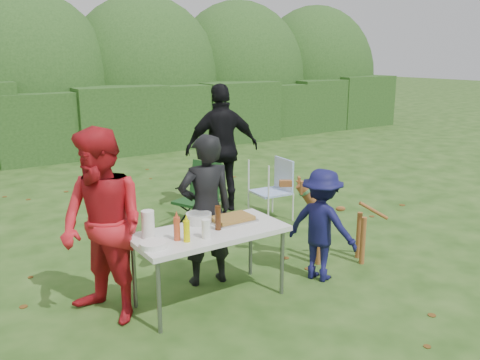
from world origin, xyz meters
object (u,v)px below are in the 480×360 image
dog (340,221)px  paper_towel_roll (148,224)px  mustard_bottle (187,231)px  beer_bottle (218,218)px  camping_chair (196,197)px  person_cook (206,210)px  person_black_puffy (222,148)px  folding_table (210,235)px  lawn_chair (271,189)px  ketchup_bottle (177,229)px  person_red_jacket (103,227)px  child (322,225)px

dog → paper_towel_roll: paper_towel_roll is taller
mustard_bottle → beer_bottle: (0.40, 0.11, 0.02)m
dog → camping_chair: 2.08m
person_cook → person_black_puffy: 2.60m
folding_table → person_black_puffy: bearing=55.9°
lawn_chair → ketchup_bottle: size_ratio=4.11×
person_cook → camping_chair: 1.71m
person_red_jacket → person_black_puffy: size_ratio=0.91×
ketchup_bottle → paper_towel_roll: size_ratio=0.85×
ketchup_bottle → mustard_bottle: bearing=-55.6°
dog → person_cook: bearing=18.8°
mustard_bottle → dog: bearing=4.4°
folding_table → mustard_bottle: mustard_bottle is taller
person_red_jacket → paper_towel_roll: (0.39, -0.10, -0.02)m
child → lawn_chair: child is taller
dog → ketchup_bottle: size_ratio=4.70×
lawn_chair → mustard_bottle: mustard_bottle is taller
dog → beer_bottle: size_ratio=4.31×
camping_chair → lawn_chair: camping_chair is taller
beer_bottle → paper_towel_roll: bearing=165.1°
camping_chair → ketchup_bottle: bearing=34.6°
child → lawn_chair: 2.09m
person_cook → paper_towel_roll: (-0.75, -0.24, 0.06)m
folding_table → child: bearing=-9.7°
folding_table → person_black_puffy: person_black_puffy is taller
lawn_chair → mustard_bottle: bearing=43.0°
lawn_chair → paper_towel_roll: size_ratio=3.48×
folding_table → camping_chair: size_ratio=1.59×
person_red_jacket → lawn_chair: size_ratio=1.98×
person_black_puffy → dog: bearing=105.5°
dog → lawn_chair: dog is taller
beer_bottle → paper_towel_roll: (-0.65, 0.17, 0.01)m
person_black_puffy → dog: (0.07, -2.48, -0.49)m
person_black_puffy → paper_towel_roll: person_black_puffy is taller
dog → beer_bottle: dog is taller
person_cook → person_black_puffy: bearing=-115.4°
folding_table → mustard_bottle: bearing=-155.5°
person_cook → mustard_bottle: size_ratio=8.08×
folding_table → beer_bottle: 0.19m
person_black_puffy → lawn_chair: (0.35, -0.78, -0.53)m
mustard_bottle → paper_towel_roll: paper_towel_roll is taller
dog → mustard_bottle: dog is taller
person_cook → lawn_chair: size_ratio=1.79×
person_black_puffy → child: 2.77m
person_cook → paper_towel_roll: bearing=28.0°
child → paper_towel_roll: child is taller
ketchup_bottle → beer_bottle: beer_bottle is taller
person_red_jacket → person_black_puffy: bearing=107.5°
dog → lawn_chair: 1.72m
folding_table → dog: (1.77, 0.01, -0.19)m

